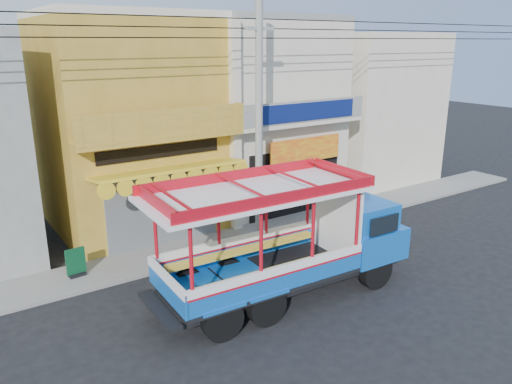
# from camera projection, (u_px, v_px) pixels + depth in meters

# --- Properties ---
(ground) EXTENTS (90.00, 90.00, 0.00)m
(ground) POSITION_uv_depth(u_px,v_px,m) (340.00, 269.00, 16.47)
(ground) COLOR black
(ground) RESTS_ON ground
(sidewalk) EXTENTS (30.00, 2.00, 0.12)m
(sidewalk) POSITION_uv_depth(u_px,v_px,m) (270.00, 230.00, 19.63)
(sidewalk) COLOR slate
(sidewalk) RESTS_ON ground
(shophouse_left) EXTENTS (6.00, 7.50, 8.24)m
(shophouse_left) POSITION_uv_depth(u_px,v_px,m) (128.00, 124.00, 19.46)
(shophouse_left) COLOR #A58524
(shophouse_left) RESTS_ON ground
(shophouse_right) EXTENTS (6.00, 6.75, 8.24)m
(shophouse_right) POSITION_uv_depth(u_px,v_px,m) (256.00, 112.00, 22.67)
(shophouse_right) COLOR beige
(shophouse_right) RESTS_ON ground
(party_pilaster) EXTENTS (0.35, 0.30, 8.00)m
(party_pilaster) POSITION_uv_depth(u_px,v_px,m) (236.00, 131.00, 18.62)
(party_pilaster) COLOR beige
(party_pilaster) RESTS_ON ground
(filler_building_right) EXTENTS (6.00, 6.00, 7.60)m
(filler_building_right) POSITION_uv_depth(u_px,v_px,m) (364.00, 108.00, 26.53)
(filler_building_right) COLOR beige
(filler_building_right) RESTS_ON ground
(utility_pole) EXTENTS (28.00, 0.26, 9.00)m
(utility_pole) POSITION_uv_depth(u_px,v_px,m) (263.00, 107.00, 17.17)
(utility_pole) COLOR gray
(utility_pole) RESTS_ON ground
(songthaew_truck) EXTENTS (7.96, 2.92, 3.67)m
(songthaew_truck) POSITION_uv_depth(u_px,v_px,m) (301.00, 236.00, 14.49)
(songthaew_truck) COLOR black
(songthaew_truck) RESTS_ON ground
(green_sign) EXTENTS (0.61, 0.32, 0.93)m
(green_sign) POSITION_uv_depth(u_px,v_px,m) (76.00, 264.00, 15.59)
(green_sign) COLOR black
(green_sign) RESTS_ON sidewalk
(potted_plant_b) EXTENTS (0.60, 0.57, 0.86)m
(potted_plant_b) POSITION_uv_depth(u_px,v_px,m) (339.00, 204.00, 21.22)
(potted_plant_b) COLOR #195A1A
(potted_plant_b) RESTS_ON sidewalk
(potted_plant_c) EXTENTS (0.83, 0.83, 1.07)m
(potted_plant_c) POSITION_uv_depth(u_px,v_px,m) (350.00, 199.00, 21.54)
(potted_plant_c) COLOR #195A1A
(potted_plant_c) RESTS_ON sidewalk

